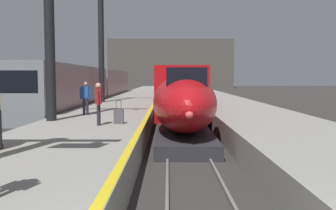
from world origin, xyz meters
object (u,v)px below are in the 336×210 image
at_px(highspeed_train_main, 175,87).
at_px(regional_train_adjacent, 92,86).
at_px(passenger_mid_platform, 86,96).
at_px(station_column_far, 101,27).
at_px(rolling_suitcase, 119,116).
at_px(passenger_near_edge, 99,101).

relative_size(highspeed_train_main, regional_train_adjacent, 1.58).
relative_size(highspeed_train_main, passenger_mid_platform, 34.22).
relative_size(highspeed_train_main, station_column_far, 5.98).
xyz_separation_m(station_column_far, passenger_mid_platform, (0.97, -10.02, -4.79)).
height_order(highspeed_train_main, rolling_suitcase, highspeed_train_main).
height_order(station_column_far, passenger_mid_platform, station_column_far).
bearing_deg(station_column_far, rolling_suitcase, -77.02).
bearing_deg(station_column_far, passenger_mid_platform, -84.47).
relative_size(station_column_far, rolling_suitcase, 9.85).
distance_m(passenger_near_edge, passenger_mid_platform, 4.33).
relative_size(station_column_far, passenger_mid_platform, 5.72).
distance_m(station_column_far, passenger_mid_platform, 11.15).
bearing_deg(station_column_far, highspeed_train_main, 63.73).
bearing_deg(station_column_far, regional_train_adjacent, 107.28).
height_order(station_column_far, rolling_suitcase, station_column_far).
bearing_deg(highspeed_train_main, rolling_suitcase, -96.15).
bearing_deg(passenger_near_edge, station_column_far, 99.67).
relative_size(station_column_far, passenger_near_edge, 5.72).
height_order(passenger_near_edge, passenger_mid_platform, same).
xyz_separation_m(highspeed_train_main, passenger_mid_platform, (-4.93, -21.98, 0.09)).
bearing_deg(passenger_near_edge, regional_train_adjacent, 102.27).
bearing_deg(regional_train_adjacent, rolling_suitcase, -75.53).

